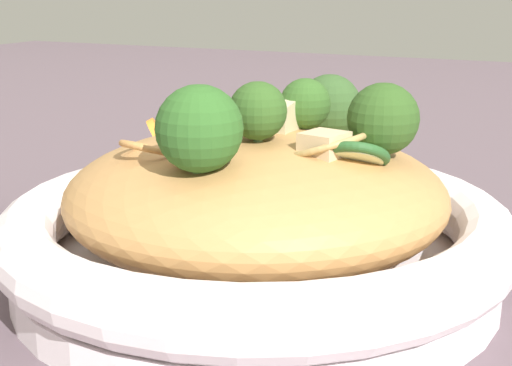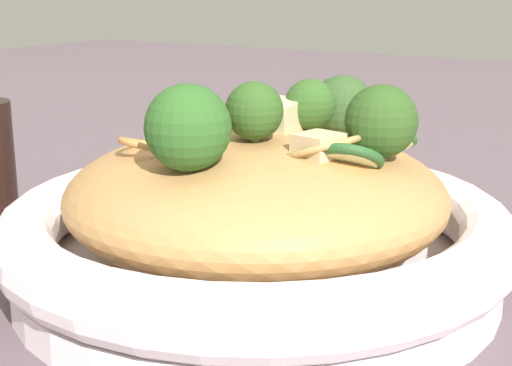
{
  "view_description": "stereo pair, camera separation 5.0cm",
  "coord_description": "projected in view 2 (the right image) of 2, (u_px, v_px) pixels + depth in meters",
  "views": [
    {
      "loc": [
        0.21,
        -0.43,
        0.2
      ],
      "look_at": [
        0.0,
        0.0,
        0.07
      ],
      "focal_mm": 53.83,
      "sensor_mm": 36.0,
      "label": 1
    },
    {
      "loc": [
        0.25,
        -0.41,
        0.2
      ],
      "look_at": [
        0.0,
        0.0,
        0.07
      ],
      "focal_mm": 53.83,
      "sensor_mm": 36.0,
      "label": 2
    }
  ],
  "objects": [
    {
      "name": "serving_bowl",
      "position": [
        256.0,
        240.0,
        0.51
      ],
      "size": [
        0.34,
        0.34,
        0.06
      ],
      "color": "white",
      "rests_on": "ground_plane"
    },
    {
      "name": "zucchini_slices",
      "position": [
        307.0,
        142.0,
        0.53
      ],
      "size": [
        0.2,
        0.15,
        0.04
      ],
      "color": "beige",
      "rests_on": "serving_bowl"
    },
    {
      "name": "broccoli_florets",
      "position": [
        295.0,
        117.0,
        0.48
      ],
      "size": [
        0.13,
        0.23,
        0.06
      ],
      "color": "#98B96B",
      "rests_on": "serving_bowl"
    },
    {
      "name": "ground_plane",
      "position": [
        256.0,
        283.0,
        0.52
      ],
      "size": [
        3.0,
        3.0,
        0.0
      ],
      "primitive_type": "plane",
      "color": "#5B4B53"
    },
    {
      "name": "carrot_coins",
      "position": [
        206.0,
        137.0,
        0.53
      ],
      "size": [
        0.12,
        0.16,
        0.04
      ],
      "color": "orange",
      "rests_on": "serving_bowl"
    },
    {
      "name": "noodle_heap",
      "position": [
        256.0,
        195.0,
        0.5
      ],
      "size": [
        0.25,
        0.25,
        0.09
      ],
      "color": "#B27E47",
      "rests_on": "serving_bowl"
    },
    {
      "name": "chicken_chunks",
      "position": [
        285.0,
        127.0,
        0.49
      ],
      "size": [
        0.08,
        0.07,
        0.03
      ],
      "color": "#C7BB8D",
      "rests_on": "serving_bowl"
    }
  ]
}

